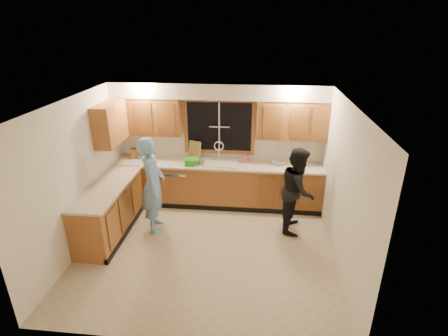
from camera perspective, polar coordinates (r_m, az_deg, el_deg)
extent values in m
plane|color=#C0B293|center=(6.09, -2.82, -12.99)|extent=(4.20, 4.20, 0.00)
plane|color=white|center=(5.06, -3.37, 10.65)|extent=(4.20, 4.20, 0.00)
plane|color=white|center=(7.21, -0.76, 4.10)|extent=(4.20, 0.00, 4.20)
plane|color=white|center=(6.13, -22.86, -1.25)|extent=(0.00, 3.80, 3.80)
plane|color=white|center=(5.55, 18.91, -3.12)|extent=(0.00, 3.80, 3.80)
cube|color=#A66230|center=(7.24, -1.00, -2.74)|extent=(4.20, 0.60, 0.88)
cube|color=#A66230|center=(6.62, -18.12, -6.56)|extent=(0.60, 1.90, 0.88)
cube|color=beige|center=(7.04, -1.04, 0.58)|extent=(4.20, 0.63, 0.04)
cube|color=beige|center=(6.41, -18.49, -2.98)|extent=(0.63, 1.90, 0.04)
cube|color=#A66230|center=(7.19, -12.41, 8.31)|extent=(1.35, 0.33, 0.75)
cube|color=#A66230|center=(6.87, 11.06, 7.74)|extent=(1.35, 0.33, 0.75)
cube|color=#A66230|center=(6.82, -18.08, 6.93)|extent=(0.33, 0.90, 0.75)
cube|color=silver|center=(6.76, -0.98, 12.49)|extent=(4.20, 0.35, 0.30)
cube|color=black|center=(7.10, -0.78, 6.77)|extent=(1.30, 0.01, 1.00)
cube|color=#A66230|center=(6.96, -0.81, 10.98)|extent=(1.44, 0.03, 0.07)
cube|color=#A66230|center=(7.25, -0.76, 2.68)|extent=(1.44, 0.03, 0.07)
cube|color=#A66230|center=(7.20, -6.25, 6.86)|extent=(0.07, 0.03, 1.00)
cube|color=#A66230|center=(7.04, 4.79, 6.56)|extent=(0.07, 0.03, 1.00)
cube|color=silver|center=(7.04, -1.03, 0.86)|extent=(0.86, 0.52, 0.03)
cube|color=silver|center=(7.10, -2.70, 0.25)|extent=(0.38, 0.42, 0.18)
cube|color=silver|center=(7.05, 0.67, 0.11)|extent=(0.38, 0.42, 0.18)
cylinder|color=silver|center=(7.17, -0.84, 2.56)|extent=(0.04, 0.04, 0.28)
torus|color=silver|center=(7.12, -0.85, 3.62)|extent=(0.21, 0.03, 0.21)
cube|color=white|center=(7.38, -7.58, -2.67)|extent=(0.60, 0.56, 0.82)
cube|color=white|center=(6.18, -20.18, -9.01)|extent=(0.58, 0.75, 0.90)
imported|color=#75ABDE|center=(6.32, -11.53, -2.72)|extent=(0.55, 0.72, 1.78)
imported|color=black|center=(6.38, 11.95, -3.51)|extent=(0.71, 0.85, 1.57)
cube|color=brown|center=(7.52, -14.55, 2.36)|extent=(0.14, 0.13, 0.22)
cube|color=tan|center=(7.24, -4.83, 2.93)|extent=(0.30, 0.19, 0.37)
cube|color=green|center=(6.98, -5.25, 1.04)|extent=(0.31, 0.29, 0.13)
imported|color=#F05B92|center=(7.10, 3.53, 1.84)|extent=(0.11, 0.11, 0.21)
imported|color=silver|center=(7.06, 8.74, 0.83)|extent=(0.30, 0.30, 0.06)
cylinder|color=beige|center=(6.91, -3.91, 0.80)|extent=(0.07, 0.07, 0.11)
cylinder|color=beige|center=(6.86, -3.43, 0.66)|extent=(0.07, 0.07, 0.11)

